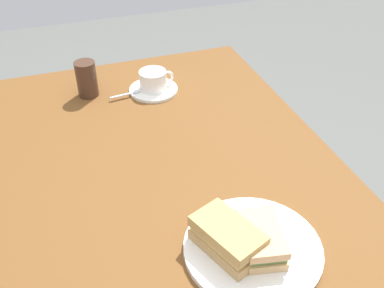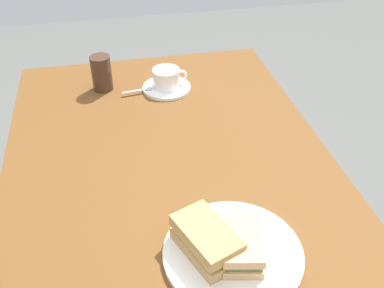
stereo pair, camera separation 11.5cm
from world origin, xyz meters
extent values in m
cube|color=brown|center=(0.00, 0.00, 0.71)|extent=(1.32, 0.84, 0.04)
cylinder|color=brown|center=(0.58, -0.34, 0.34)|extent=(0.07, 0.07, 0.69)
cylinder|color=brown|center=(0.58, 0.34, 0.34)|extent=(0.07, 0.07, 0.69)
cylinder|color=white|center=(-0.27, -0.07, 0.73)|extent=(0.28, 0.28, 0.01)
cube|color=tan|center=(-0.28, -0.09, 0.75)|extent=(0.14, 0.10, 0.02)
cube|color=olive|center=(-0.28, -0.09, 0.77)|extent=(0.13, 0.09, 0.01)
cube|color=#DEAB77|center=(-0.28, -0.09, 0.78)|extent=(0.14, 0.10, 0.02)
cube|color=tan|center=(-0.26, -0.02, 0.75)|extent=(0.17, 0.13, 0.03)
cube|color=#DBBC72|center=(-0.26, -0.02, 0.77)|extent=(0.15, 0.12, 0.01)
cube|color=tan|center=(-0.26, -0.02, 0.79)|extent=(0.17, 0.13, 0.03)
cylinder|color=white|center=(0.42, -0.05, 0.73)|extent=(0.15, 0.15, 0.01)
cylinder|color=white|center=(0.42, -0.05, 0.77)|extent=(0.09, 0.09, 0.06)
cylinder|color=#A18452|center=(0.42, -0.05, 0.79)|extent=(0.08, 0.08, 0.01)
torus|color=white|center=(0.42, -0.10, 0.77)|extent=(0.01, 0.04, 0.04)
cube|color=silver|center=(0.41, 0.05, 0.74)|extent=(0.02, 0.08, 0.00)
ellipsoid|color=silver|center=(0.41, 0.01, 0.74)|extent=(0.02, 0.03, 0.01)
cylinder|color=#452C20|center=(0.47, 0.15, 0.78)|extent=(0.06, 0.06, 0.11)
camera|label=1|loc=(-0.79, 0.24, 1.45)|focal=41.44mm
camera|label=2|loc=(-0.82, 0.13, 1.45)|focal=41.44mm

